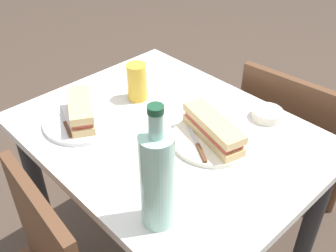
% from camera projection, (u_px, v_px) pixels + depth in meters
% --- Properties ---
extents(dining_table, '(0.92, 0.72, 0.78)m').
position_uv_depth(dining_table, '(168.00, 167.00, 1.33)').
color(dining_table, silver).
rests_on(dining_table, ground).
extents(chair_near, '(0.44, 0.44, 0.85)m').
position_uv_depth(chair_near, '(288.00, 146.00, 1.64)').
color(chair_near, brown).
rests_on(chair_near, ground).
extents(plate_near, '(0.25, 0.25, 0.01)m').
position_uv_depth(plate_near, '(212.00, 139.00, 1.19)').
color(plate_near, silver).
rests_on(plate_near, dining_table).
extents(baguette_sandwich_near, '(0.24, 0.13, 0.07)m').
position_uv_depth(baguette_sandwich_near, '(213.00, 128.00, 1.17)').
color(baguette_sandwich_near, '#DBB77A').
rests_on(baguette_sandwich_near, plate_near).
extents(knife_near, '(0.16, 0.10, 0.01)m').
position_uv_depth(knife_near, '(198.00, 145.00, 1.16)').
color(knife_near, silver).
rests_on(knife_near, plate_near).
extents(plate_far, '(0.25, 0.25, 0.01)m').
position_uv_depth(plate_far, '(83.00, 121.00, 1.27)').
color(plate_far, white).
rests_on(plate_far, dining_table).
extents(baguette_sandwich_far, '(0.20, 0.16, 0.07)m').
position_uv_depth(baguette_sandwich_far, '(81.00, 110.00, 1.25)').
color(baguette_sandwich_far, '#DBB77A').
rests_on(baguette_sandwich_far, plate_far).
extents(knife_far, '(0.17, 0.07, 0.01)m').
position_uv_depth(knife_far, '(65.00, 123.00, 1.24)').
color(knife_far, silver).
rests_on(knife_far, plate_far).
extents(water_bottle, '(0.08, 0.08, 0.33)m').
position_uv_depth(water_bottle, '(157.00, 179.00, 0.88)').
color(water_bottle, '#99C6B7').
rests_on(water_bottle, dining_table).
extents(beer_glass, '(0.07, 0.07, 0.13)m').
position_uv_depth(beer_glass, '(137.00, 82.00, 1.35)').
color(beer_glass, gold).
rests_on(beer_glass, dining_table).
extents(olive_bowl, '(0.10, 0.10, 0.03)m').
position_uv_depth(olive_bowl, '(267.00, 114.00, 1.29)').
color(olive_bowl, silver).
rests_on(olive_bowl, dining_table).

